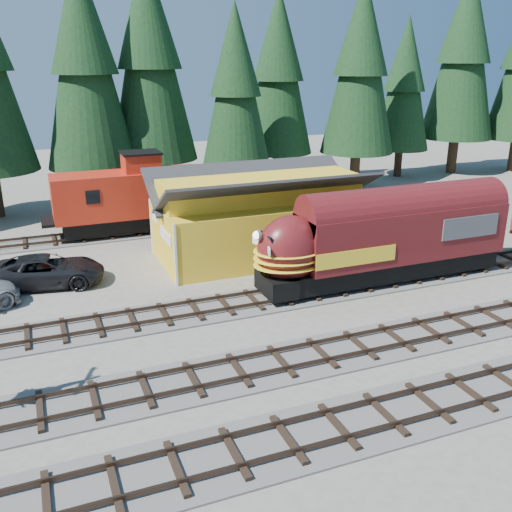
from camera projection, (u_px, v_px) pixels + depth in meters
name	position (u px, v px, depth m)	size (l,w,h in m)	color
ground	(348.00, 326.00, 25.76)	(120.00, 120.00, 0.00)	#6B665B
track_siding	(464.00, 267.00, 32.75)	(68.00, 3.20, 0.33)	#4C4947
track_spur	(79.00, 238.00, 38.00)	(32.00, 3.20, 0.33)	#4C4947
depot	(260.00, 208.00, 33.98)	(12.80, 7.00, 5.30)	yellow
conifer_backdrop	(280.00, 69.00, 46.43)	(78.42, 24.48, 17.31)	black
locomotive	(378.00, 242.00, 29.90)	(14.38, 2.86, 3.91)	black
caboose	(129.00, 197.00, 38.41)	(9.85, 2.86, 5.12)	black
pickup_truck_a	(46.00, 271.00, 30.06)	(2.75, 5.95, 1.65)	black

